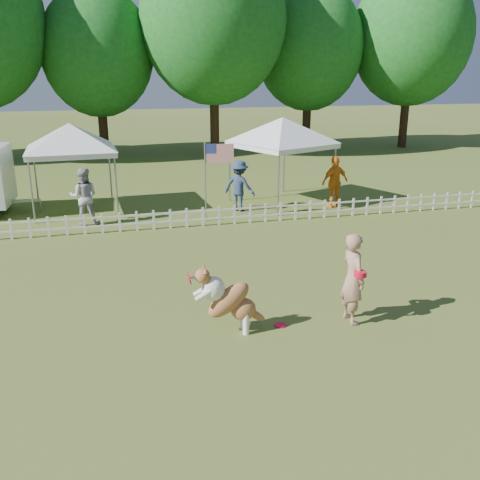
{
  "coord_description": "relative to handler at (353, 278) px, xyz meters",
  "views": [
    {
      "loc": [
        -3.02,
        -8.58,
        4.57
      ],
      "look_at": [
        -0.34,
        2.0,
        1.1
      ],
      "focal_mm": 40.0,
      "sensor_mm": 36.0,
      "label": 1
    }
  ],
  "objects": [
    {
      "name": "spectator_c",
      "position": [
        3.33,
        8.39,
        0.02
      ],
      "size": [
        1.12,
        0.68,
        1.79
      ],
      "primitive_type": "imported",
      "rotation": [
        0.0,
        0.0,
        3.39
      ],
      "color": "orange",
      "rests_on": "ground"
    },
    {
      "name": "dog",
      "position": [
        -2.34,
        0.1,
        -0.22
      ],
      "size": [
        1.27,
        0.45,
        1.3
      ],
      "primitive_type": null,
      "rotation": [
        0.0,
        0.0,
        -0.02
      ],
      "color": "brown",
      "rests_on": "ground"
    },
    {
      "name": "handler",
      "position": [
        0.0,
        0.0,
        0.0
      ],
      "size": [
        0.45,
        0.66,
        1.75
      ],
      "primitive_type": "imported",
      "rotation": [
        0.0,
        0.0,
        1.62
      ],
      "color": "#A47662",
      "rests_on": "ground"
    },
    {
      "name": "tree_far_right",
      "position": [
        13.71,
        21.62,
        4.83
      ],
      "size": [
        7.0,
        7.0,
        11.4
      ],
      "primitive_type": null,
      "color": "#17511A",
      "rests_on": "ground"
    },
    {
      "name": "tree_center_left",
      "position": [
        -4.29,
        22.62,
        4.03
      ],
      "size": [
        6.0,
        6.0,
        9.8
      ],
      "primitive_type": null,
      "color": "#17511A",
      "rests_on": "ground"
    },
    {
      "name": "flag_pole",
      "position": [
        -1.34,
        7.7,
        0.37
      ],
      "size": [
        0.96,
        0.2,
        2.48
      ],
      "primitive_type": null,
      "rotation": [
        0.0,
        0.0,
        -0.11
      ],
      "color": "gray",
      "rests_on": "ground"
    },
    {
      "name": "frisbee_on_turf",
      "position": [
        -1.36,
        0.14,
        -0.86
      ],
      "size": [
        0.24,
        0.24,
        0.02
      ],
      "primitive_type": "cylinder",
      "rotation": [
        0.0,
        0.0,
        -0.02
      ],
      "color": "red",
      "rests_on": "ground"
    },
    {
      "name": "canopy_tent_left",
      "position": [
        -5.38,
        10.06,
        0.56
      ],
      "size": [
        2.93,
        2.93,
        2.87
      ],
      "primitive_type": null,
      "rotation": [
        0.0,
        0.0,
        0.06
      ],
      "color": "white",
      "rests_on": "ground"
    },
    {
      "name": "picket_fence",
      "position": [
        -1.29,
        7.12,
        -0.57
      ],
      "size": [
        22.0,
        0.08,
        0.6
      ],
      "primitive_type": null,
      "color": "white",
      "rests_on": "ground"
    },
    {
      "name": "canopy_tent_right",
      "position": [
        1.73,
        9.44,
        0.61
      ],
      "size": [
        3.77,
        3.77,
        2.96
      ],
      "primitive_type": null,
      "rotation": [
        0.0,
        0.0,
        0.41
      ],
      "color": "white",
      "rests_on": "ground"
    },
    {
      "name": "tree_right",
      "position": [
        7.71,
        22.62,
        4.33
      ],
      "size": [
        6.2,
        6.2,
        10.4
      ],
      "primitive_type": null,
      "color": "#17511A",
      "rests_on": "ground"
    },
    {
      "name": "tree_center_right",
      "position": [
        1.71,
        21.12,
        5.43
      ],
      "size": [
        7.6,
        7.6,
        12.6
      ],
      "primitive_type": null,
      "color": "#17511A",
      "rests_on": "ground"
    },
    {
      "name": "spectator_a",
      "position": [
        -5.03,
        8.22,
        0.01
      ],
      "size": [
        0.92,
        0.75,
        1.76
      ],
      "primitive_type": "imported",
      "rotation": [
        0.0,
        0.0,
        3.04
      ],
      "color": "#9F9EA3",
      "rests_on": "ground"
    },
    {
      "name": "ground",
      "position": [
        -1.29,
        0.12,
        -0.87
      ],
      "size": [
        120.0,
        120.0,
        0.0
      ],
      "primitive_type": "plane",
      "color": "#42581C",
      "rests_on": "ground"
    },
    {
      "name": "spectator_b",
      "position": [
        0.01,
        8.71,
        -0.02
      ],
      "size": [
        1.25,
        1.21,
        1.71
      ],
      "primitive_type": "imported",
      "rotation": [
        0.0,
        0.0,
        2.42
      ],
      "color": "navy",
      "rests_on": "ground"
    }
  ]
}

